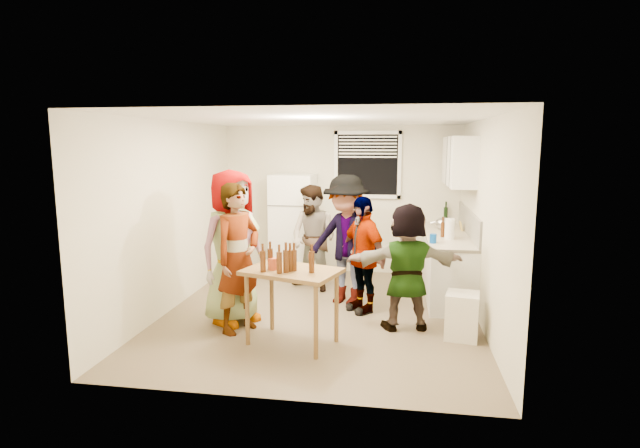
% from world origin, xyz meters
% --- Properties ---
extents(room, '(4.00, 4.50, 2.50)m').
position_xyz_m(room, '(0.00, 0.00, 0.00)').
color(room, beige).
rests_on(room, ground).
extents(window, '(1.12, 0.10, 1.06)m').
position_xyz_m(window, '(0.45, 2.21, 1.85)').
color(window, white).
rests_on(window, room).
extents(refrigerator, '(0.70, 0.70, 1.70)m').
position_xyz_m(refrigerator, '(-0.75, 1.88, 0.85)').
color(refrigerator, white).
rests_on(refrigerator, ground).
extents(counter_lower, '(0.60, 2.20, 0.86)m').
position_xyz_m(counter_lower, '(1.70, 1.15, 0.43)').
color(counter_lower, white).
rests_on(counter_lower, ground).
extents(countertop, '(0.64, 2.22, 0.04)m').
position_xyz_m(countertop, '(1.70, 1.15, 0.88)').
color(countertop, beige).
rests_on(countertop, counter_lower).
extents(backsplash, '(0.03, 2.20, 0.36)m').
position_xyz_m(backsplash, '(1.99, 1.15, 1.08)').
color(backsplash, beige).
rests_on(backsplash, countertop).
extents(upper_cabinets, '(0.34, 1.60, 0.70)m').
position_xyz_m(upper_cabinets, '(1.83, 1.35, 1.95)').
color(upper_cabinets, white).
rests_on(upper_cabinets, room).
extents(kettle, '(0.32, 0.29, 0.21)m').
position_xyz_m(kettle, '(1.65, 1.52, 0.90)').
color(kettle, silver).
rests_on(kettle, countertop).
extents(paper_towel, '(0.13, 0.13, 0.28)m').
position_xyz_m(paper_towel, '(1.68, 0.76, 0.90)').
color(paper_towel, white).
rests_on(paper_towel, countertop).
extents(wine_bottle, '(0.07, 0.07, 0.27)m').
position_xyz_m(wine_bottle, '(1.75, 2.15, 0.90)').
color(wine_bottle, black).
rests_on(wine_bottle, countertop).
extents(beer_bottle_counter, '(0.05, 0.05, 0.21)m').
position_xyz_m(beer_bottle_counter, '(1.60, 0.90, 0.90)').
color(beer_bottle_counter, '#47230C').
rests_on(beer_bottle_counter, countertop).
extents(blue_cup, '(0.09, 0.09, 0.12)m').
position_xyz_m(blue_cup, '(1.44, 0.44, 0.90)').
color(blue_cup, '#0944A3').
rests_on(blue_cup, countertop).
extents(picture_frame, '(0.02, 0.16, 0.14)m').
position_xyz_m(picture_frame, '(1.92, 1.49, 0.97)').
color(picture_frame, gold).
rests_on(picture_frame, countertop).
extents(trash_bin, '(0.42, 0.42, 0.53)m').
position_xyz_m(trash_bin, '(1.72, -0.57, 0.25)').
color(trash_bin, silver).
rests_on(trash_bin, ground).
extents(serving_table, '(1.15, 0.93, 0.84)m').
position_xyz_m(serving_table, '(-0.16, -1.01, 0.00)').
color(serving_table, brown).
rests_on(serving_table, ground).
extents(beer_bottle_table, '(0.06, 0.06, 0.24)m').
position_xyz_m(beer_bottle_table, '(-0.19, -1.14, 0.84)').
color(beer_bottle_table, '#47230C').
rests_on(beer_bottle_table, serving_table).
extents(red_cup, '(0.10, 0.10, 0.13)m').
position_xyz_m(red_cup, '(-0.36, -1.05, 0.84)').
color(red_cup, '#BA4824').
rests_on(red_cup, serving_table).
extents(guest_grey, '(2.10, 1.81, 0.60)m').
position_xyz_m(guest_grey, '(-1.02, -0.44, 0.00)').
color(guest_grey, '#979797').
rests_on(guest_grey, ground).
extents(guest_stripe, '(1.85, 1.40, 0.42)m').
position_xyz_m(guest_stripe, '(-0.86, -0.72, 0.00)').
color(guest_stripe, '#141933').
rests_on(guest_stripe, ground).
extents(guest_back_left, '(1.44, 1.77, 0.60)m').
position_xyz_m(guest_back_left, '(-0.27, 1.05, 0.00)').
color(guest_back_left, brown).
rests_on(guest_back_left, ground).
extents(guest_back_right, '(1.69, 2.07, 0.66)m').
position_xyz_m(guest_back_right, '(0.28, 0.51, 0.00)').
color(guest_back_right, '#3E3E43').
rests_on(guest_back_right, ground).
extents(guest_black, '(1.75, 1.67, 0.37)m').
position_xyz_m(guest_black, '(0.53, 0.20, 0.00)').
color(guest_black, black).
rests_on(guest_black, ground).
extents(guest_orange, '(1.69, 1.78, 0.45)m').
position_xyz_m(guest_orange, '(1.09, -0.35, 0.00)').
color(guest_orange, '#E3875E').
rests_on(guest_orange, ground).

